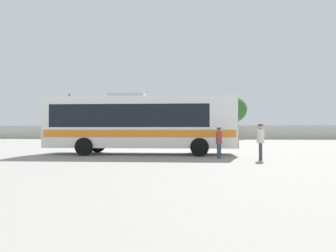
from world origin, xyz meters
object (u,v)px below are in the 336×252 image
attendant_by_bus_door (219,141)px  parked_car_rightmost_grey (194,134)px  parked_car_second_dark_blue (105,135)px  passenger_waiting_on_apron (261,140)px  parked_car_leftmost_silver (66,134)px  roadside_tree_midright (231,110)px  roadside_tree_left (102,114)px  utility_pole_near (69,115)px  parked_car_third_grey (153,135)px  coach_bus_white_orange (139,122)px  roadside_tree_midleft (168,110)px

attendant_by_bus_door → parked_car_rightmost_grey: (-0.90, 24.26, -0.11)m
parked_car_second_dark_blue → attendant_by_bus_door: bearing=-60.6°
parked_car_second_dark_blue → parked_car_rightmost_grey: 12.71m
passenger_waiting_on_apron → parked_car_leftmost_silver: 33.66m
passenger_waiting_on_apron → roadside_tree_midright: (3.13, 31.67, 3.72)m
parked_car_leftmost_silver → roadside_tree_left: 8.55m
parked_car_second_dark_blue → parked_car_rightmost_grey: parked_car_rightmost_grey is taller
parked_car_leftmost_silver → utility_pole_near: bearing=109.4°
parked_car_third_grey → roadside_tree_left: bearing=144.0°
coach_bus_white_orange → roadside_tree_midright: roadside_tree_midright is taller
parked_car_second_dark_blue → roadside_tree_midleft: 13.31m
parked_car_leftmost_silver → parked_car_rightmost_grey: bearing=-2.3°
attendant_by_bus_door → parked_car_rightmost_grey: size_ratio=0.36×
coach_bus_white_orange → roadside_tree_midright: bearing=71.3°
coach_bus_white_orange → parked_car_third_grey: 23.06m
parked_car_rightmost_grey → utility_pole_near: size_ratio=0.59×
roadside_tree_left → passenger_waiting_on_apron: bearing=-60.5°
coach_bus_white_orange → parked_car_third_grey: coach_bus_white_orange is taller
parked_car_third_grey → parked_car_rightmost_grey: (5.96, -0.85, 0.05)m
utility_pole_near → roadside_tree_midright: utility_pole_near is taller
utility_pole_near → roadside_tree_midleft: bearing=11.3°
parked_car_rightmost_grey → roadside_tree_midright: 9.82m
parked_car_rightmost_grey → roadside_tree_left: 18.03m
utility_pole_near → roadside_tree_left: size_ratio=1.18×
parked_car_rightmost_grey → roadside_tree_left: roadside_tree_left is taller
coach_bus_white_orange → roadside_tree_midright: 30.51m
parked_car_leftmost_silver → roadside_tree_midright: size_ratio=0.65×
utility_pole_near → roadside_tree_left: 5.31m
attendant_by_bus_door → utility_pole_near: size_ratio=0.22×
coach_bus_white_orange → attendant_by_bus_door: (4.64, -2.19, -1.05)m
coach_bus_white_orange → roadside_tree_midleft: size_ratio=1.55×
passenger_waiting_on_apron → parked_car_third_grey: (-8.82, 25.80, -0.26)m
attendant_by_bus_door → passenger_waiting_on_apron: passenger_waiting_on_apron is taller
coach_bus_white_orange → parked_car_third_grey: bearing=95.5°
roadside_tree_left → utility_pole_near: bearing=-160.1°
attendant_by_bus_door → parked_car_third_grey: attendant_by_bus_door is taller
parked_car_leftmost_silver → parked_car_third_grey: 12.92m
parked_car_rightmost_grey → roadside_tree_midleft: 11.22m
roadside_tree_midleft → parked_car_rightmost_grey: bearing=-65.1°
parked_car_second_dark_blue → parked_car_rightmost_grey: size_ratio=0.96×
passenger_waiting_on_apron → utility_pole_near: utility_pole_near is taller
parked_car_third_grey → parked_car_rightmost_grey: parked_car_rightmost_grey is taller
parked_car_second_dark_blue → roadside_tree_midright: bearing=19.9°
coach_bus_white_orange → parked_car_leftmost_silver: (-15.15, 22.82, -1.16)m
attendant_by_bus_door → roadside_tree_left: bearing=117.4°
roadside_tree_midright → parked_car_second_dark_blue: bearing=-160.1°
parked_car_leftmost_silver → parked_car_second_dark_blue: parked_car_leftmost_silver is taller
parked_car_third_grey → roadside_tree_midright: 13.90m
parked_car_second_dark_blue → coach_bus_white_orange: bearing=-67.8°
parked_car_rightmost_grey → roadside_tree_left: (-15.80, 7.99, 3.36)m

